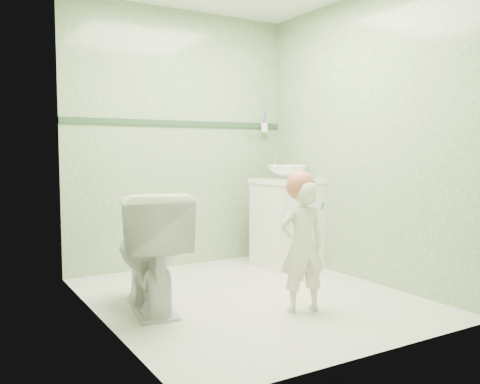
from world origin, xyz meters
TOP-DOWN VIEW (x-y plane):
  - ground at (0.00, 0.00)m, footprint 2.50×2.50m
  - room_shell at (0.00, 0.00)m, footprint 2.50×2.54m
  - trim_stripe at (0.00, 1.24)m, footprint 2.20×0.02m
  - vanity at (0.84, 0.70)m, footprint 0.52×0.50m
  - counter at (0.84, 0.70)m, footprint 0.54×0.52m
  - basin at (0.84, 0.70)m, footprint 0.37×0.37m
  - faucet at (0.84, 0.89)m, footprint 0.03×0.13m
  - cup_holder at (0.89, 1.18)m, footprint 0.26×0.07m
  - toilet at (-0.74, 0.12)m, footprint 0.59×0.87m
  - toddler at (0.13, -0.46)m, footprint 0.36×0.28m
  - hair_cap at (0.13, -0.44)m, footprint 0.20×0.20m
  - teal_toothbrush at (0.17, -0.60)m, footprint 0.11×0.14m

SIDE VIEW (x-z plane):
  - ground at x=0.00m, z-range 0.00..0.00m
  - vanity at x=0.84m, z-range 0.00..0.80m
  - toilet at x=-0.74m, z-range 0.00..0.82m
  - toddler at x=0.13m, z-range 0.00..0.89m
  - teal_toothbrush at x=0.17m, z-range 0.70..0.78m
  - counter at x=0.84m, z-range 0.79..0.83m
  - hair_cap at x=0.13m, z-range 0.76..0.96m
  - basin at x=0.84m, z-range 0.83..0.96m
  - faucet at x=0.84m, z-range 0.88..1.06m
  - room_shell at x=0.00m, z-range 0.00..2.40m
  - cup_holder at x=0.89m, z-range 1.23..1.44m
  - trim_stripe at x=0.00m, z-range 1.33..1.38m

